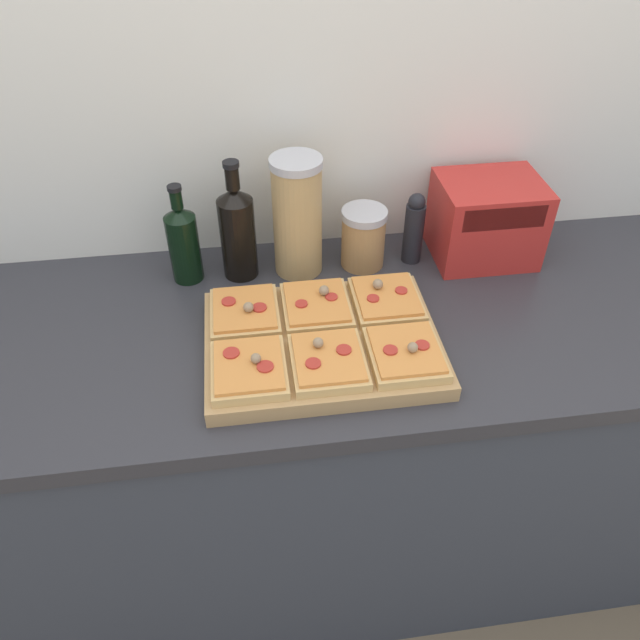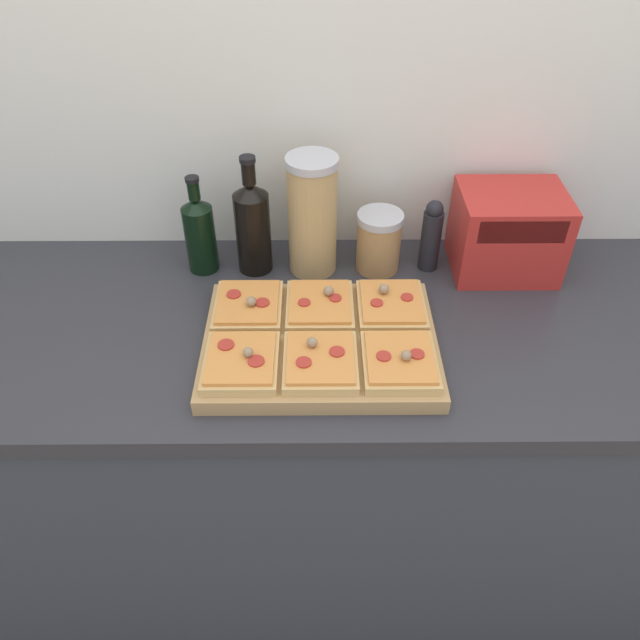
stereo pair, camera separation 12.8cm
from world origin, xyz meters
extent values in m
cube|color=silver|center=(0.00, 0.68, 1.25)|extent=(6.00, 0.06, 2.50)
cube|color=#333842|center=(0.00, 0.32, 0.44)|extent=(2.60, 0.64, 0.89)
cube|color=#2D2D33|center=(0.00, 0.32, 0.91)|extent=(2.63, 0.67, 0.04)
cube|color=tan|center=(-0.07, 0.23, 0.94)|extent=(0.48, 0.36, 0.03)
cube|color=tan|center=(-0.22, 0.32, 0.97)|extent=(0.14, 0.16, 0.02)
cube|color=#D6843D|center=(-0.22, 0.32, 0.98)|extent=(0.13, 0.15, 0.01)
cylinder|color=#AD2D23|center=(-0.25, 0.34, 0.99)|extent=(0.03, 0.03, 0.00)
cylinder|color=#AD2D23|center=(-0.19, 0.31, 0.99)|extent=(0.03, 0.03, 0.00)
sphere|color=#937A5B|center=(-0.21, 0.30, 1.00)|extent=(0.02, 0.02, 0.02)
cube|color=tan|center=(-0.07, 0.32, 0.97)|extent=(0.14, 0.16, 0.02)
cube|color=#D6843D|center=(-0.07, 0.32, 0.98)|extent=(0.13, 0.15, 0.01)
cylinder|color=#AD2D23|center=(-0.10, 0.31, 0.99)|extent=(0.03, 0.03, 0.00)
cylinder|color=#AD2D23|center=(-0.04, 0.32, 0.99)|extent=(0.03, 0.03, 0.00)
sphere|color=#937A5B|center=(-0.05, 0.33, 1.00)|extent=(0.02, 0.02, 0.02)
cube|color=tan|center=(0.08, 0.32, 0.97)|extent=(0.14, 0.16, 0.02)
cube|color=#D6843D|center=(0.08, 0.32, 0.98)|extent=(0.13, 0.15, 0.01)
cylinder|color=#AD2D23|center=(0.05, 0.30, 0.99)|extent=(0.03, 0.03, 0.00)
cylinder|color=#AD2D23|center=(0.12, 0.32, 0.99)|extent=(0.03, 0.03, 0.00)
sphere|color=#937A5B|center=(0.07, 0.34, 1.00)|extent=(0.02, 0.02, 0.02)
cube|color=tan|center=(-0.22, 0.14, 0.97)|extent=(0.14, 0.16, 0.02)
cube|color=#D6843D|center=(-0.22, 0.14, 0.98)|extent=(0.13, 0.15, 0.01)
cylinder|color=#AD2D23|center=(-0.25, 0.18, 0.99)|extent=(0.03, 0.03, 0.00)
cylinder|color=#AD2D23|center=(-0.19, 0.13, 0.99)|extent=(0.03, 0.03, 0.00)
sphere|color=#937A5B|center=(-0.21, 0.14, 1.00)|extent=(0.02, 0.02, 0.02)
cube|color=tan|center=(-0.07, 0.14, 0.97)|extent=(0.14, 0.16, 0.02)
cube|color=#D6843D|center=(-0.07, 0.14, 0.98)|extent=(0.13, 0.15, 0.01)
cylinder|color=#AD2D23|center=(-0.10, 0.12, 0.99)|extent=(0.03, 0.03, 0.00)
cylinder|color=#AD2D23|center=(-0.04, 0.15, 0.99)|extent=(0.03, 0.03, 0.00)
sphere|color=#937A5B|center=(-0.09, 0.17, 1.00)|extent=(0.02, 0.02, 0.02)
cube|color=tan|center=(0.08, 0.14, 0.97)|extent=(0.14, 0.16, 0.02)
cube|color=#D6843D|center=(0.08, 0.14, 0.98)|extent=(0.13, 0.15, 0.01)
cylinder|color=#AD2D23|center=(0.05, 0.14, 0.99)|extent=(0.03, 0.03, 0.00)
cylinder|color=#AD2D23|center=(0.12, 0.15, 0.99)|extent=(0.03, 0.03, 0.00)
sphere|color=#937A5B|center=(0.09, 0.13, 1.00)|extent=(0.02, 0.02, 0.02)
cylinder|color=black|center=(-0.35, 0.52, 1.01)|extent=(0.07, 0.07, 0.16)
cone|color=black|center=(-0.35, 0.52, 1.10)|extent=(0.07, 0.07, 0.02)
cylinder|color=black|center=(-0.35, 0.52, 1.14)|extent=(0.03, 0.03, 0.04)
cylinder|color=black|center=(-0.35, 0.52, 1.16)|extent=(0.03, 0.03, 0.01)
cylinder|color=black|center=(-0.22, 0.52, 1.02)|extent=(0.08, 0.08, 0.20)
cone|color=black|center=(-0.22, 0.52, 1.14)|extent=(0.08, 0.08, 0.03)
cylinder|color=black|center=(-0.22, 0.52, 1.18)|extent=(0.03, 0.03, 0.05)
cylinder|color=black|center=(-0.22, 0.52, 1.21)|extent=(0.04, 0.04, 0.01)
cylinder|color=tan|center=(-0.09, 0.52, 1.06)|extent=(0.11, 0.11, 0.27)
cylinder|color=#B2B2B7|center=(-0.09, 0.52, 1.20)|extent=(0.12, 0.12, 0.02)
cylinder|color=#AD7F4C|center=(0.07, 0.52, 0.99)|extent=(0.10, 0.10, 0.13)
cylinder|color=#B2B2B7|center=(0.07, 0.52, 1.06)|extent=(0.11, 0.11, 0.02)
cylinder|color=black|center=(0.19, 0.52, 1.00)|extent=(0.05, 0.05, 0.15)
sphere|color=black|center=(0.19, 0.52, 1.09)|extent=(0.04, 0.04, 0.04)
cube|color=red|center=(0.37, 0.52, 1.02)|extent=(0.24, 0.19, 0.20)
cube|color=black|center=(0.37, 0.43, 1.08)|extent=(0.19, 0.01, 0.06)
cube|color=black|center=(0.50, 0.52, 1.03)|extent=(0.02, 0.02, 0.02)
camera|label=1|loc=(-0.21, -0.71, 1.81)|focal=35.00mm
camera|label=2|loc=(-0.08, -0.72, 1.81)|focal=35.00mm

